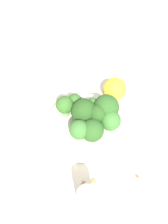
# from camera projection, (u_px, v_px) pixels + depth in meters

# --- Properties ---
(ground_plane) EXTENTS (3.00, 3.00, 0.00)m
(ground_plane) POSITION_uv_depth(u_px,v_px,m) (84.00, 131.00, 0.50)
(ground_plane) COLOR beige
(bowl) EXTENTS (0.16, 0.16, 0.04)m
(bowl) POSITION_uv_depth(u_px,v_px,m) (84.00, 126.00, 0.48)
(bowl) COLOR silver
(bowl) RESTS_ON ground_plane
(broccoli_floret_0) EXTENTS (0.03, 0.03, 0.04)m
(broccoli_floret_0) POSITION_uv_depth(u_px,v_px,m) (93.00, 106.00, 0.46)
(broccoli_floret_0) COLOR #8EB770
(broccoli_floret_0) RESTS_ON bowl
(broccoli_floret_1) EXTENTS (0.05, 0.05, 0.06)m
(broccoli_floret_1) POSITION_uv_depth(u_px,v_px,m) (84.00, 112.00, 0.44)
(broccoli_floret_1) COLOR #7A9E5B
(broccoli_floret_1) RESTS_ON bowl
(broccoli_floret_2) EXTENTS (0.03, 0.03, 0.04)m
(broccoli_floret_2) POSITION_uv_depth(u_px,v_px,m) (75.00, 102.00, 0.47)
(broccoli_floret_2) COLOR #7A9E5B
(broccoli_floret_2) RESTS_ON bowl
(broccoli_floret_3) EXTENTS (0.05, 0.05, 0.05)m
(broccoli_floret_3) POSITION_uv_depth(u_px,v_px,m) (92.00, 131.00, 0.42)
(broccoli_floret_3) COLOR #84AD66
(broccoli_floret_3) RESTS_ON bowl
(broccoli_floret_4) EXTENTS (0.04, 0.04, 0.06)m
(broccoli_floret_4) POSITION_uv_depth(u_px,v_px,m) (97.00, 114.00, 0.44)
(broccoli_floret_4) COLOR #8EB770
(broccoli_floret_4) RESTS_ON bowl
(broccoli_floret_5) EXTENTS (0.04, 0.04, 0.05)m
(broccoli_floret_5) POSITION_uv_depth(u_px,v_px,m) (110.00, 121.00, 0.44)
(broccoli_floret_5) COLOR #8EB770
(broccoli_floret_5) RESTS_ON bowl
(broccoli_floret_6) EXTENTS (0.05, 0.05, 0.06)m
(broccoli_floret_6) POSITION_uv_depth(u_px,v_px,m) (106.00, 108.00, 0.45)
(broccoli_floret_6) COLOR #8EB770
(broccoli_floret_6) RESTS_ON bowl
(broccoli_floret_7) EXTENTS (0.04, 0.04, 0.05)m
(broccoli_floret_7) POSITION_uv_depth(u_px,v_px,m) (65.00, 106.00, 0.45)
(broccoli_floret_7) COLOR #84AD66
(broccoli_floret_7) RESTS_ON bowl
(broccoli_floret_8) EXTENTS (0.04, 0.04, 0.05)m
(broccoli_floret_8) POSITION_uv_depth(u_px,v_px,m) (79.00, 130.00, 0.42)
(broccoli_floret_8) COLOR #8EB770
(broccoli_floret_8) RESTS_ON bowl
(pepper_shaker) EXTENTS (0.04, 0.04, 0.07)m
(pepper_shaker) POSITION_uv_depth(u_px,v_px,m) (87.00, 201.00, 0.37)
(pepper_shaker) COLOR #B2B7BC
(pepper_shaker) RESTS_ON ground_plane
(lemon_wedge) EXTENTS (0.06, 0.06, 0.06)m
(lemon_wedge) POSITION_uv_depth(u_px,v_px,m) (115.00, 89.00, 0.54)
(lemon_wedge) COLOR yellow
(lemon_wedge) RESTS_ON ground_plane
(almond_crumb_0) EXTENTS (0.01, 0.01, 0.01)m
(almond_crumb_0) POSITION_uv_depth(u_px,v_px,m) (89.00, 94.00, 0.56)
(almond_crumb_0) COLOR #AD7F4C
(almond_crumb_0) RESTS_ON ground_plane
(almond_crumb_1) EXTENTS (0.01, 0.01, 0.01)m
(almond_crumb_1) POSITION_uv_depth(u_px,v_px,m) (138.00, 176.00, 0.43)
(almond_crumb_1) COLOR olive
(almond_crumb_1) RESTS_ON ground_plane
(almond_crumb_2) EXTENTS (0.01, 0.01, 0.01)m
(almond_crumb_2) POSITION_uv_depth(u_px,v_px,m) (83.00, 183.00, 0.42)
(almond_crumb_2) COLOR olive
(almond_crumb_2) RESTS_ON ground_plane
(almond_crumb_3) EXTENTS (0.01, 0.01, 0.01)m
(almond_crumb_3) POSITION_uv_depth(u_px,v_px,m) (94.00, 181.00, 0.43)
(almond_crumb_3) COLOR #AD7F4C
(almond_crumb_3) RESTS_ON ground_plane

